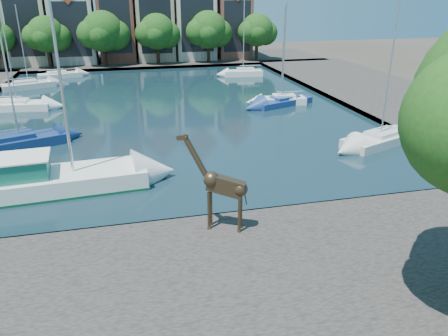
% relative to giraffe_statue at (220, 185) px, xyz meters
% --- Properties ---
extents(ground, '(160.00, 160.00, 0.00)m').
position_rel_giraffe_statue_xyz_m(ground, '(0.14, 1.50, -2.77)').
color(ground, '#38332B').
rests_on(ground, ground).
extents(water_basin, '(38.00, 50.00, 0.08)m').
position_rel_giraffe_statue_xyz_m(water_basin, '(0.14, 25.50, -2.73)').
color(water_basin, black).
rests_on(water_basin, ground).
extents(near_quay, '(50.00, 14.00, 0.50)m').
position_rel_giraffe_statue_xyz_m(near_quay, '(0.14, -5.50, -2.52)').
color(near_quay, '#433E3A').
rests_on(near_quay, ground).
extents(far_quay, '(60.00, 16.00, 0.50)m').
position_rel_giraffe_statue_xyz_m(far_quay, '(0.14, 57.50, -2.52)').
color(far_quay, '#433E3A').
rests_on(far_quay, ground).
extents(right_quay, '(14.00, 52.00, 0.50)m').
position_rel_giraffe_statue_xyz_m(right_quay, '(25.14, 25.50, -2.52)').
color(right_quay, '#433E3A').
rests_on(right_quay, ground).
extents(townhouse_west_mid, '(5.94, 9.18, 16.79)m').
position_rel_giraffe_statue_xyz_m(townhouse_west_mid, '(-16.86, 57.49, 5.47)').
color(townhouse_west_mid, '#C2B495').
rests_on(townhouse_west_mid, far_quay).
extents(townhouse_west_inner, '(6.43, 9.18, 15.15)m').
position_rel_giraffe_statue_xyz_m(townhouse_west_inner, '(-10.36, 57.49, 4.58)').
color(townhouse_west_inner, beige).
rests_on(townhouse_west_inner, far_quay).
extents(townhouse_center, '(5.44, 9.18, 16.93)m').
position_rel_giraffe_statue_xyz_m(townhouse_center, '(-3.86, 57.49, 5.60)').
color(townhouse_center, brown).
rests_on(townhouse_center, far_quay).
extents(townhouse_east_inner, '(5.94, 9.18, 15.79)m').
position_rel_giraffe_statue_xyz_m(townhouse_east_inner, '(2.14, 57.49, 4.97)').
color(townhouse_east_inner, tan).
rests_on(townhouse_east_inner, far_quay).
extents(townhouse_east_mid, '(6.43, 9.18, 16.65)m').
position_rel_giraffe_statue_xyz_m(townhouse_east_mid, '(8.64, 57.49, 5.34)').
color(townhouse_east_mid, beige).
rests_on(townhouse_east_mid, far_quay).
extents(townhouse_east_end, '(5.44, 9.18, 14.43)m').
position_rel_giraffe_statue_xyz_m(townhouse_east_end, '(15.14, 57.49, 4.34)').
color(townhouse_east_end, brown).
rests_on(townhouse_east_end, far_quay).
extents(far_tree_west, '(6.76, 5.20, 7.36)m').
position_rel_giraffe_statue_xyz_m(far_tree_west, '(-13.77, 51.99, 2.31)').
color(far_tree_west, '#332114').
rests_on(far_tree_west, far_quay).
extents(far_tree_mid_west, '(7.80, 6.00, 8.00)m').
position_rel_giraffe_statue_xyz_m(far_tree_mid_west, '(-5.75, 51.99, 2.53)').
color(far_tree_mid_west, '#332114').
rests_on(far_tree_mid_west, far_quay).
extents(far_tree_mid_east, '(7.02, 5.40, 7.52)m').
position_rel_giraffe_statue_xyz_m(far_tree_mid_east, '(2.24, 51.99, 2.36)').
color(far_tree_mid_east, '#332114').
rests_on(far_tree_mid_east, far_quay).
extents(far_tree_east, '(7.54, 5.80, 7.84)m').
position_rel_giraffe_statue_xyz_m(far_tree_east, '(10.25, 51.99, 2.47)').
color(far_tree_east, '#332114').
rests_on(far_tree_east, far_quay).
extents(far_tree_far_east, '(6.76, 5.20, 7.36)m').
position_rel_giraffe_statue_xyz_m(far_tree_far_east, '(18.23, 51.99, 2.31)').
color(far_tree_far_east, '#332114').
rests_on(far_tree_far_east, far_quay).
extents(giraffe_statue, '(3.05, 1.67, 4.61)m').
position_rel_giraffe_statue_xyz_m(giraffe_statue, '(0.00, 0.00, 0.00)').
color(giraffe_statue, '#3B2D1D').
rests_on(giraffe_statue, near_quay).
extents(motorsailer, '(11.19, 4.04, 11.72)m').
position_rel_giraffe_statue_xyz_m(motorsailer, '(-8.92, 7.24, -1.79)').
color(motorsailer, white).
rests_on(motorsailer, water_basin).
extents(sailboat_left_b, '(7.08, 4.62, 11.89)m').
position_rel_giraffe_statue_xyz_m(sailboat_left_b, '(-11.86, 16.10, -2.08)').
color(sailboat_left_b, navy).
rests_on(sailboat_left_b, water_basin).
extents(sailboat_left_c, '(6.63, 3.04, 9.35)m').
position_rel_giraffe_statue_xyz_m(sailboat_left_c, '(-14.23, 28.33, -2.14)').
color(sailboat_left_c, white).
rests_on(sailboat_left_c, water_basin).
extents(sailboat_left_d, '(6.31, 4.16, 9.58)m').
position_rel_giraffe_statue_xyz_m(sailboat_left_d, '(-14.86, 38.98, -2.15)').
color(sailboat_left_d, silver).
rests_on(sailboat_left_d, water_basin).
extents(sailboat_left_e, '(5.92, 3.51, 10.02)m').
position_rel_giraffe_statue_xyz_m(sailboat_left_e, '(-11.90, 45.50, -2.19)').
color(sailboat_left_e, white).
rests_on(sailboat_left_e, water_basin).
extents(sailboat_right_a, '(7.16, 4.71, 10.38)m').
position_rel_giraffe_statue_xyz_m(sailboat_right_a, '(15.14, 10.45, -2.16)').
color(sailboat_right_a, silver).
rests_on(sailboat_right_a, water_basin).
extents(sailboat_right_b, '(6.98, 4.54, 10.11)m').
position_rel_giraffe_statue_xyz_m(sailboat_right_b, '(12.14, 24.01, -2.22)').
color(sailboat_right_b, navy).
rests_on(sailboat_right_b, water_basin).
extents(sailboat_right_c, '(5.30, 2.44, 9.64)m').
position_rel_giraffe_statue_xyz_m(sailboat_right_c, '(12.14, 24.34, -2.12)').
color(sailboat_right_c, white).
rests_on(sailboat_right_c, water_basin).
extents(sailboat_right_d, '(5.42, 2.34, 10.09)m').
position_rel_giraffe_statue_xyz_m(sailboat_right_d, '(12.76, 40.89, -2.07)').
color(sailboat_right_d, white).
rests_on(sailboat_right_d, water_basin).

